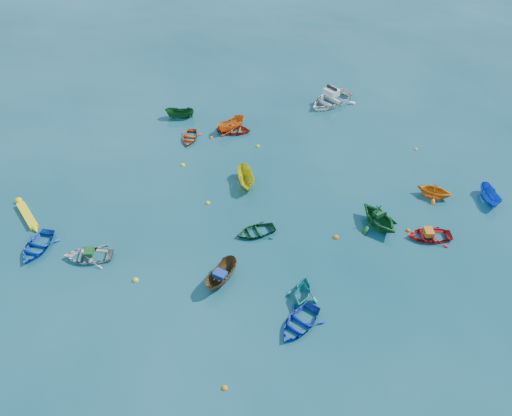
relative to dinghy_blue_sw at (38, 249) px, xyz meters
The scene contains 31 objects.
ground 11.65m from the dinghy_blue_sw, 24.56° to the left, with size 160.00×160.00×0.00m, color #0A3949.
dinghy_blue_sw is the anchor object (origin of this frame).
dinghy_white_near 3.58m from the dinghy_blue_sw, 16.76° to the left, with size 2.16×3.02×0.63m, color beige.
sampan_brown_mid 12.28m from the dinghy_blue_sw, 16.15° to the left, with size 1.11×2.94×1.14m, color brown.
dinghy_blue_se 17.43m from the dinghy_blue_sw, ahead, with size 2.15×3.01×0.62m, color #0E2AAF.
sampan_yellow_mid 14.90m from the dinghy_blue_sw, 55.44° to the left, with size 1.11×2.95×1.14m, color yellow.
dinghy_green_e 14.06m from the dinghy_blue_sw, 34.64° to the left, with size 1.91×2.67×0.55m, color #0F4322.
dinghy_cyan_se 17.16m from the dinghy_blue_sw, 15.88° to the left, with size 1.99×2.30×1.21m, color teal.
dinghy_red_nw 18.40m from the dinghy_blue_sw, 77.39° to the left, with size 2.06×2.87×0.60m, color red.
sampan_orange_n 18.50m from the dinghy_blue_sw, 78.57° to the left, with size 1.05×2.77×1.07m, color orange.
dinghy_green_n 22.32m from the dinghy_blue_sw, 34.40° to the left, with size 2.79×3.23×1.70m, color #145724.
dinghy_red_ne 25.42m from the dinghy_blue_sw, 31.18° to the left, with size 2.06×2.88×0.60m, color red.
sampan_blue_far 31.04m from the dinghy_blue_sw, 37.73° to the left, with size 0.94×2.51×0.97m, color blue.
dinghy_red_far 15.26m from the dinghy_blue_sw, 84.91° to the left, with size 1.80×2.51×0.52m, color #C84210.
dinghy_orange_far 27.34m from the dinghy_blue_sw, 39.90° to the left, with size 2.14×2.49×1.31m, color orange.
sampan_green_far 17.68m from the dinghy_blue_sw, 94.32° to the left, with size 0.95×2.52×0.98m, color #104817.
kayak_yellow 3.47m from the dinghy_blue_sw, 147.56° to the left, with size 0.56×3.77×0.38m, color yellow, non-canonical shape.
motorboat_white 28.03m from the dinghy_blue_sw, 70.56° to the left, with size 3.37×4.71×1.58m, color white.
tarp_green_a 3.71m from the dinghy_blue_sw, 17.14° to the left, with size 0.69×0.52×0.34m, color #134F1F.
tarp_blue_a 12.26m from the dinghy_blue_sw, 15.48° to the left, with size 0.76×0.57×0.37m, color navy.
tarp_green_b 22.30m from the dinghy_blue_sw, 34.63° to the left, with size 0.62×0.47×0.30m, color #124921.
tarp_orange_b 25.32m from the dinghy_blue_sw, 31.19° to the left, with size 0.75×0.56×0.36m, color orange.
buoy_ye_a 7.27m from the dinghy_blue_sw, ahead, with size 0.37×0.37×0.37m, color yellow.
buoy_or_b 15.74m from the dinghy_blue_sw, ahead, with size 0.31×0.31×0.31m, color orange.
buoy_ye_b 12.28m from the dinghy_blue_sw, 76.05° to the left, with size 0.34×0.34×0.34m, color yellow.
buoy_or_c 16.46m from the dinghy_blue_sw, 80.13° to the left, with size 0.30×0.30×0.30m, color orange.
buoy_ye_c 11.53m from the dinghy_blue_sw, 51.72° to the left, with size 0.32×0.32×0.32m, color yellow.
buoy_or_d 19.32m from the dinghy_blue_sw, 31.85° to the left, with size 0.38×0.38×0.38m, color orange.
buoy_ye_d 18.31m from the dinghy_blue_sw, 68.00° to the left, with size 0.33×0.33×0.33m, color yellow.
buoy_or_e 24.25m from the dinghy_blue_sw, 32.75° to the left, with size 0.32×0.32×0.32m, color #DC5D0B.
buoy_ye_e 29.20m from the dinghy_blue_sw, 51.25° to the left, with size 0.29×0.29×0.29m, color gold.
Camera 1 is at (12.43, -17.62, 23.10)m, focal length 35.00 mm.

